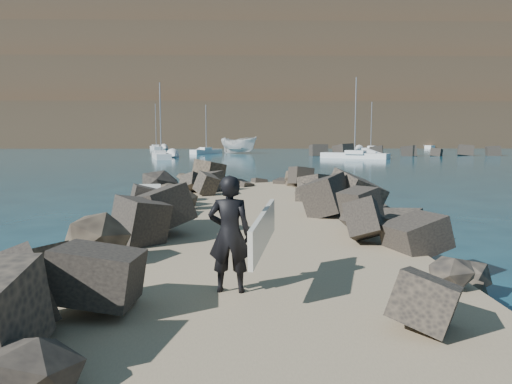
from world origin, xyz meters
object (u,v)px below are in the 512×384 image
at_px(surfboard_resting, 149,205).
at_px(surfer_with_board, 234,234).
at_px(boat_imported, 239,145).
at_px(sailboat_e, 156,148).

bearing_deg(surfboard_resting, surfer_with_board, -76.92).
bearing_deg(surfboard_resting, boat_imported, 79.81).
bearing_deg(surfer_with_board, sailboat_e, 100.80).
relative_size(surfboard_resting, boat_imported, 0.35).
bearing_deg(sailboat_e, surfer_with_board, -79.20).
bearing_deg(boat_imported, sailboat_e, 76.73).
distance_m(surfer_with_board, sailboat_e, 88.75).
xyz_separation_m(boat_imported, sailboat_e, (-15.72, 18.73, -0.91)).
bearing_deg(surfer_with_board, boat_imported, 90.76).
xyz_separation_m(surfboard_resting, boat_imported, (1.30, 62.98, 0.21)).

